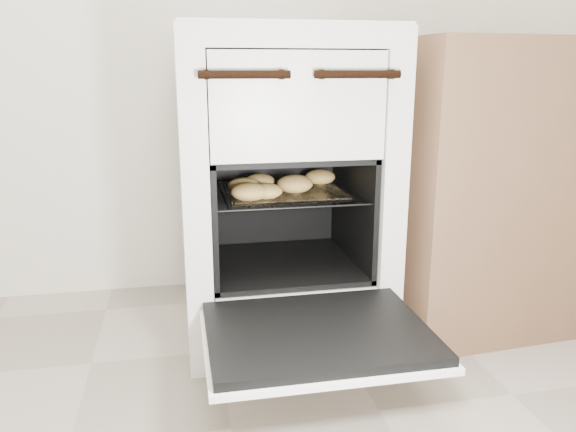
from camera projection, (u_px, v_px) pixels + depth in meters
name	position (u px, v px, depth m)	size (l,w,h in m)	color
stove	(279.00, 189.00, 1.61)	(0.55, 0.61, 0.85)	white
oven_door	(318.00, 335.00, 1.23)	(0.50, 0.39, 0.03)	black
oven_rack	(283.00, 192.00, 1.55)	(0.40, 0.39, 0.01)	black
foil_sheet	(284.00, 192.00, 1.53)	(0.31, 0.28, 0.01)	white
baked_rolls	(277.00, 185.00, 1.50)	(0.35, 0.29, 0.05)	#E2B95A
counter	(508.00, 180.00, 1.73)	(0.83, 0.55, 0.83)	brown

